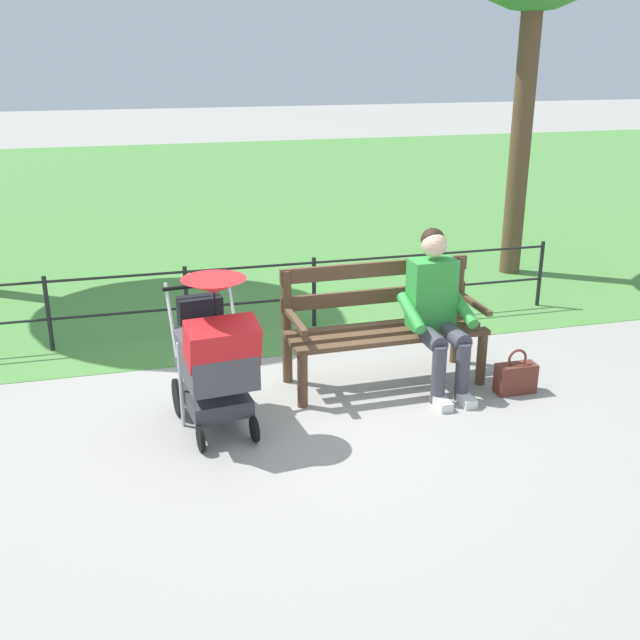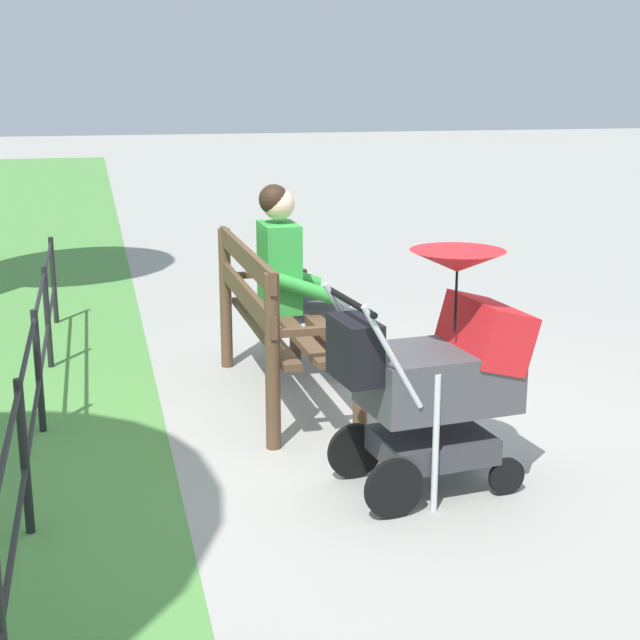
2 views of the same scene
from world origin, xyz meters
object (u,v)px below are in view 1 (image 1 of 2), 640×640
(stroller, at_px, (215,352))
(person_on_bench, at_px, (437,306))
(park_bench, at_px, (382,319))
(handbag, at_px, (516,377))

(stroller, bearing_deg, person_on_bench, -170.68)
(person_on_bench, height_order, stroller, person_on_bench)
(park_bench, xyz_separation_m, stroller, (1.41, 0.52, 0.07))
(person_on_bench, bearing_deg, stroller, 9.32)
(handbag, bearing_deg, park_bench, -28.64)
(person_on_bench, distance_m, handbag, 0.85)
(park_bench, distance_m, person_on_bench, 0.46)
(stroller, relative_size, handbag, 3.11)
(park_bench, bearing_deg, handbag, 151.36)
(person_on_bench, relative_size, stroller, 1.11)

